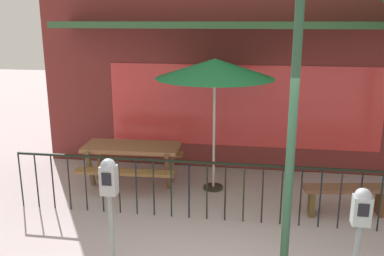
# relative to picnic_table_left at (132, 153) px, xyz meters

# --- Properties ---
(pub_storefront) EXTENTS (8.55, 1.49, 4.71)m
(pub_storefront) POSITION_rel_picnic_table_left_xyz_m (2.02, 1.39, 1.75)
(pub_storefront) COLOR #451E0D
(pub_storefront) RESTS_ON ground
(patio_fence_front) EXTENTS (7.21, 0.04, 0.97)m
(patio_fence_front) POSITION_rel_picnic_table_left_xyz_m (2.02, -1.25, 0.05)
(patio_fence_front) COLOR black
(patio_fence_front) RESTS_ON ground
(picnic_table_left) EXTENTS (1.86, 1.44, 0.79)m
(picnic_table_left) POSITION_rel_picnic_table_left_xyz_m (0.00, 0.00, 0.00)
(picnic_table_left) COLOR #945F3E
(picnic_table_left) RESTS_ON ground
(patio_umbrella) EXTENTS (2.10, 2.10, 2.43)m
(patio_umbrella) POSITION_rel_picnic_table_left_xyz_m (1.57, -0.02, 1.64)
(patio_umbrella) COLOR black
(patio_umbrella) RESTS_ON ground
(patio_bench) EXTENTS (1.43, 0.54, 0.48)m
(patio_bench) POSITION_rel_picnic_table_left_xyz_m (3.81, -0.73, -0.26)
(patio_bench) COLOR brown
(patio_bench) RESTS_ON ground
(parking_meter_near) EXTENTS (0.18, 0.17, 1.47)m
(parking_meter_near) POSITION_rel_picnic_table_left_xyz_m (3.39, -3.22, 0.53)
(parking_meter_near) COLOR slate
(parking_meter_near) RESTS_ON ground
(parking_meter_far) EXTENTS (0.18, 0.17, 1.63)m
(parking_meter_far) POSITION_rel_picnic_table_left_xyz_m (0.72, -3.17, 0.64)
(parking_meter_far) COLOR slate
(parking_meter_far) RESTS_ON ground
(street_lamp) EXTENTS (0.28, 0.28, 4.16)m
(street_lamp) POSITION_rel_picnic_table_left_xyz_m (2.70, -2.73, 2.09)
(street_lamp) COLOR #264C34
(street_lamp) RESTS_ON ground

